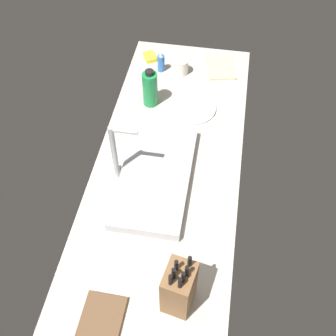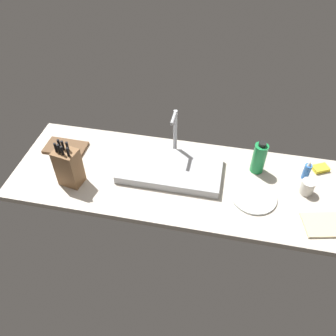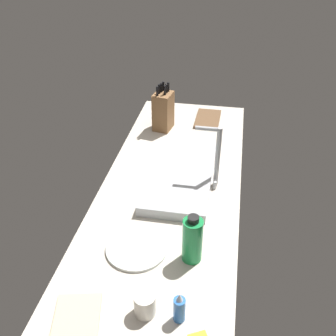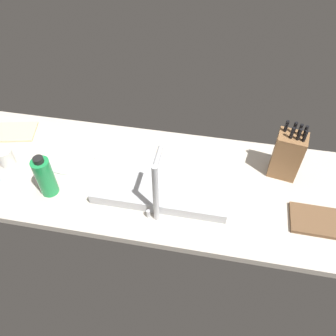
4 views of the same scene
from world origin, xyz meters
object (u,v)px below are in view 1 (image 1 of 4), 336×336
Objects in this scene: knife_block at (179,288)px; cutting_board at (99,330)px; faucet at (116,150)px; soap_bottle at (161,63)px; coffee_mug at (182,67)px; dish_towel at (221,67)px; dish_sponge at (150,57)px; dinner_plate at (192,108)px; water_bottle at (150,89)px; sink_basin at (155,176)px.

cutting_board is (-15.34, 25.98, -10.93)cm from knife_block.
faucet is 78.50cm from soap_bottle.
cutting_board is 145.30cm from coffee_mug.
faucet is 3.72× the size of coffee_mug.
coffee_mug is at bearing 18.44° from knife_block.
cutting_board is at bearing 169.18° from dish_towel.
faucet is 79.91cm from coffee_mug.
coffee_mug is (76.94, -16.69, -13.69)cm from faucet.
coffee_mug reaches higher than dish_towel.
knife_block is at bearing 178.65° from dish_towel.
coffee_mug is at bearing -116.36° from dish_sponge.
cutting_board is at bearing 176.96° from coffee_mug.
dinner_plate is (-28.23, -21.52, -4.72)cm from soap_bottle.
cutting_board is 118.53cm from dinner_plate.
dish_sponge reaches higher than dinner_plate.
dish_towel is (137.53, -3.23, -11.23)cm from knife_block.
water_bottle reaches higher than dish_sponge.
water_bottle is (49.80, -4.39, -8.11)cm from faucet.
knife_block is (-53.31, -18.65, 9.35)cm from sink_basin.
sink_basin is 4.76× the size of soap_bottle.
sink_basin is 22.47cm from faucet.
knife_block is at bearing -59.43° from cutting_board.
dish_towel is 41.52cm from dish_sponge.
faucet is 3.50× the size of dish_sponge.
coffee_mug is at bearing -3.04° from cutting_board.
sink_basin is at bearing -167.22° from dish_sponge.
knife_block is 102.83cm from dinner_plate.
soap_bottle reaches higher than cutting_board.
knife_block is at bearing -163.41° from water_bottle.
dish_sponge reaches higher than dish_towel.
soap_bottle is 27.89cm from water_bottle.
knife_block reaches higher than dish_towel.
sink_basin is 2.80× the size of water_bottle.
coffee_mug is (27.85, 9.89, 3.63)cm from dinner_plate.
soap_bottle is 0.50× the size of dinner_plate.
dinner_plate is (117.21, -17.59, -0.30)cm from cutting_board.
dinner_plate is at bearing 161.96° from dish_towel.
knife_block reaches higher than dish_sponge.
sink_basin is 2.39× the size of dinner_plate.
knife_block is 138.03cm from dish_towel.
sink_basin is at bearing -171.66° from soap_bottle.
sink_basin reaches higher than dinner_plate.
dinner_plate is 2.74× the size of dish_sponge.
dish_towel is (84.75, -38.19, -17.33)cm from faucet.
soap_bottle is at bearing 8.34° from sink_basin.
dinner_plate is at bearing -142.68° from soap_bottle.
dish_towel is at bearing -24.26° from faucet.
cutting_board is 118.35cm from water_bottle.
knife_block is 131.22cm from coffee_mug.
water_bottle is at bearing 178.62° from soap_bottle.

